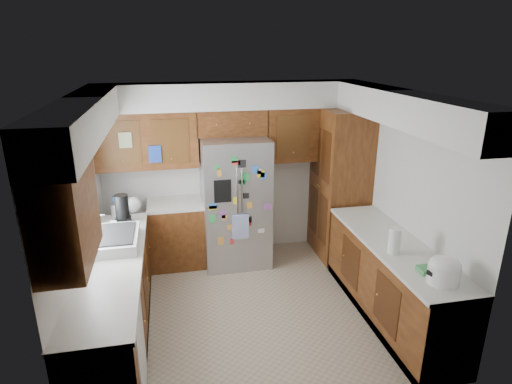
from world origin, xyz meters
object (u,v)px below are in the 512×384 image
pantry (340,184)px  paper_towel (394,241)px  fridge (235,202)px  rice_cooker (444,270)px

pantry → paper_towel: bearing=-94.5°
pantry → fridge: (-1.50, 0.05, -0.17)m
pantry → fridge: size_ratio=1.19×
pantry → fridge: 1.51m
pantry → paper_towel: size_ratio=7.75×
pantry → paper_towel: (-0.15, -1.83, -0.02)m
rice_cooker → paper_towel: bearing=103.0°
rice_cooker → paper_towel: (-0.14, 0.63, 0.01)m
pantry → paper_towel: pantry is taller
fridge → paper_towel: size_ratio=6.49×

